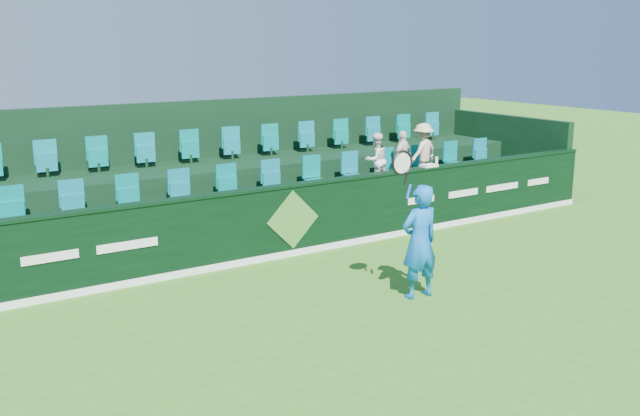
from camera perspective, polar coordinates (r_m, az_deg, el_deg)
ground at (r=10.35m, az=9.16°, el=-9.12°), size 60.00×60.00×0.00m
sponsor_hoarding at (r=13.21m, az=-2.42°, el=-0.95°), size 16.00×0.25×1.35m
stand_tier_front at (r=14.20m, az=-4.69°, el=-1.11°), size 16.00×2.00×0.80m
stand_tier_back at (r=15.80m, az=-8.00°, el=1.20°), size 16.00×1.80×1.30m
stand_rear at (r=16.09m, az=-8.75°, el=3.45°), size 16.00×4.10×2.60m
seat_row_front at (r=14.39m, az=-5.50°, el=1.92°), size 13.50×0.50×0.60m
seat_row_back at (r=15.90m, az=-8.58°, el=4.74°), size 13.50×0.50×0.60m
tennis_player at (r=11.06m, az=7.95°, el=-2.61°), size 1.04×0.45×2.41m
spectator_left at (r=15.55m, az=4.51°, el=3.86°), size 0.59×0.47×1.18m
spectator_middle at (r=16.01m, az=6.63°, el=4.07°), size 0.74×0.53×1.17m
spectator_right at (r=16.38m, az=8.23°, el=4.47°), size 0.94×0.68×1.31m
towel at (r=15.03m, az=8.70°, el=3.38°), size 0.35×0.22×0.05m
drinks_bottle at (r=15.16m, az=9.31°, el=3.71°), size 0.06×0.06×0.19m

